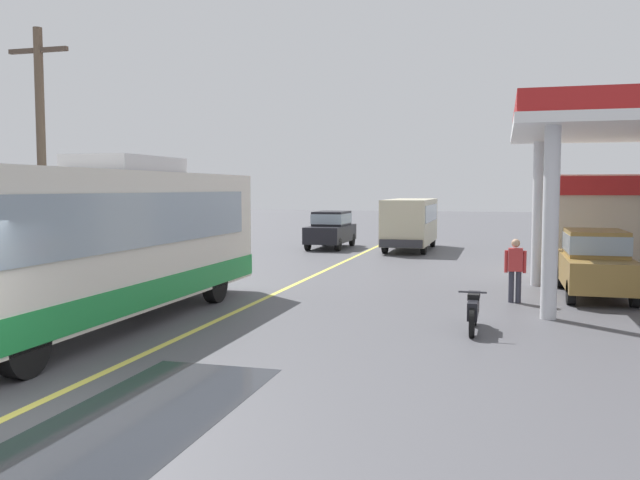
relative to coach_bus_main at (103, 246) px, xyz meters
The scene contains 10 objects.
ground 14.66m from the coach_bus_main, 81.57° to the left, with size 120.00×120.00×0.00m, color #4C4C51.
lane_divider_stripe 9.79m from the coach_bus_main, 77.21° to the left, with size 0.16×50.00×0.01m, color #D8CC4C.
wet_puddle_patch 6.77m from the coach_bus_main, 54.89° to the right, with size 2.16×5.95×0.01m, color #26282D.
coach_bus_main is the anchor object (origin of this frame).
car_at_pump 12.83m from the coach_bus_main, 32.92° to the left, with size 1.70×4.20×1.82m.
minibus_opposing_lane 19.88m from the coach_bus_main, 78.35° to the left, with size 2.04×6.13×2.44m.
motorcycle_parked_forecourt 7.98m from the coach_bus_main, 11.05° to the left, with size 0.55×1.80×0.92m.
pedestrian_near_pump 10.17m from the coach_bus_main, 31.74° to the left, with size 0.55×0.22×1.66m.
car_trailing_behind_bus 19.52m from the coach_bus_main, 89.79° to the left, with size 1.70×4.20×1.82m.
utility_pole_roadside 5.32m from the coach_bus_main, 141.76° to the left, with size 1.80×0.24×7.26m.
Camera 1 is at (6.14, -6.93, 2.96)m, focal length 37.41 mm.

